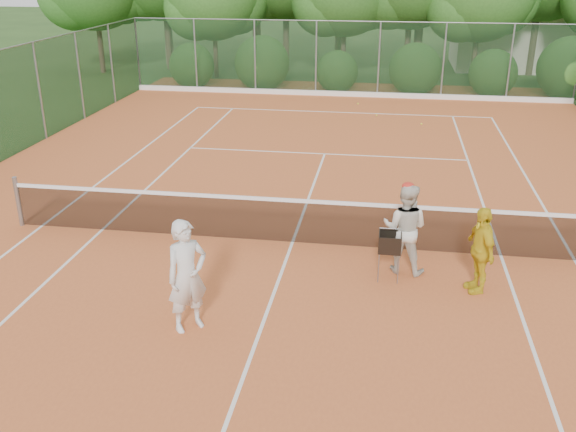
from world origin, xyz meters
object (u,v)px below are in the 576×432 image
(player_white, at_px, (187,276))
(player_center_grp, at_px, (405,228))
(ball_hopper, at_px, (390,243))
(player_yellow, at_px, (480,250))

(player_white, height_order, player_center_grp, player_white)
(ball_hopper, bearing_deg, player_white, -169.37)
(player_white, relative_size, player_yellow, 1.17)
(player_white, bearing_deg, ball_hopper, -8.91)
(ball_hopper, bearing_deg, player_yellow, -31.71)
(player_center_grp, height_order, ball_hopper, player_center_grp)
(player_center_grp, xyz_separation_m, ball_hopper, (-0.26, -0.37, -0.16))
(player_white, height_order, ball_hopper, player_white)
(player_center_grp, relative_size, ball_hopper, 1.96)
(player_yellow, height_order, ball_hopper, player_yellow)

